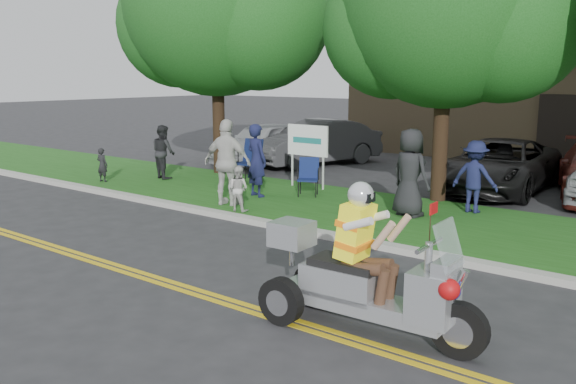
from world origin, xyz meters
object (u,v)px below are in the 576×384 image
Objects in this scene: lawn_chair_a at (250,157)px; parked_car_far_left at (263,143)px; trike_scooter at (361,281)px; parked_car_mid at (499,166)px; spectator_adult_mid at (163,152)px; spectator_adult_right at (227,163)px; spectator_adult_left at (257,160)px; lawn_chair_b at (309,174)px; parked_car_left at (316,142)px.

lawn_chair_a is 0.28× the size of parked_car_far_left.
trike_scooter is 10.06m from parked_car_mid.
parked_car_far_left is at bearing -73.02° from spectator_adult_mid.
spectator_adult_right reaches higher than spectator_adult_mid.
spectator_adult_right is 7.31m from parked_car_far_left.
spectator_adult_left is at bearing 137.36° from trike_scooter.
lawn_chair_b is 5.14m from parked_car_mid.
lawn_chair_b is (-5.15, 6.00, -0.01)m from trike_scooter.
spectator_adult_right is (1.73, -2.73, 0.32)m from lawn_chair_a.
parked_car_far_left is at bearing 121.41° from lawn_chair_a.
spectator_adult_right reaches higher than lawn_chair_a.
lawn_chair_b is at bearing -38.98° from parked_car_left.
spectator_adult_left reaches higher than lawn_chair_a.
trike_scooter is 1.83× the size of spectator_adult_mid.
parked_car_mid is at bearing 97.84° from trike_scooter.
spectator_adult_left is 0.42× the size of parked_car_far_left.
parked_car_far_left is (-4.08, 6.05, -0.36)m from spectator_adult_right.
spectator_adult_left is at bearing -165.11° from lawn_chair_b.
trike_scooter reaches higher than parked_car_mid.
spectator_adult_mid is at bearing -36.45° from spectator_adult_right.
spectator_adult_mid is (-9.88, 5.45, 0.23)m from trike_scooter.
parked_car_far_left is 1.84m from parked_car_left.
trike_scooter is 11.28m from spectator_adult_mid.
spectator_adult_mid reaches higher than lawn_chair_b.
trike_scooter is at bearing 153.58° from spectator_adult_left.
trike_scooter is 0.60× the size of parked_car_left.
parked_car_left is 0.94× the size of parked_car_mid.
spectator_adult_left is 6.41m from parked_car_mid.
parked_car_far_left is at bearing -37.40° from spectator_adult_left.
spectator_adult_left is 6.27m from parked_car_far_left.
spectator_adult_left reaches higher than parked_car_far_left.
spectator_adult_right is 7.37m from parked_car_left.
lawn_chair_a is 0.25× the size of parked_car_left.
lawn_chair_a is 0.24× the size of parked_car_mid.
lawn_chair_a is at bearing 135.65° from lawn_chair_b.
lawn_chair_a is 2.54m from spectator_adult_mid.
lawn_chair_b is 6.27m from parked_car_far_left.
parked_car_far_left is 0.91× the size of parked_car_left.
lawn_chair_b is at bearing -121.80° from spectator_adult_left.
spectator_adult_right is at bearing -139.76° from lawn_chair_b.
spectator_adult_right is 7.25m from parked_car_mid.
parked_car_left reaches higher than lawn_chair_a.
parked_car_left is (1.62, 0.89, 0.04)m from parked_car_far_left.
lawn_chair_a is 0.76× the size of spectator_adult_mid.
lawn_chair_b is at bearing -157.89° from spectator_adult_mid.
parked_car_mid is (8.06, 4.45, -0.19)m from spectator_adult_mid.
trike_scooter is 7.93m from spectator_adult_left.
parked_car_far_left is (-4.84, 3.98, 0.09)m from lawn_chair_b.
spectator_adult_left reaches higher than parked_car_mid.
lawn_chair_a reaches higher than lawn_chair_b.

